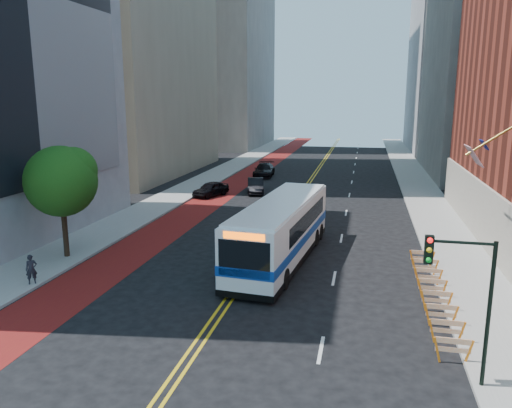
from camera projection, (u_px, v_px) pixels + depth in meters
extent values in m
plane|color=black|center=(217.00, 317.00, 22.26)|extent=(160.00, 160.00, 0.00)
cube|color=gray|center=(190.00, 188.00, 53.40)|extent=(4.00, 140.00, 0.15)
cube|color=gray|center=(425.00, 197.00, 48.39)|extent=(4.00, 140.00, 0.15)
cube|color=maroon|center=(225.00, 190.00, 52.60)|extent=(3.60, 140.00, 0.01)
cube|color=gold|center=(300.00, 193.00, 50.95)|extent=(0.14, 140.00, 0.01)
cube|color=gold|center=(303.00, 193.00, 50.87)|extent=(0.14, 140.00, 0.01)
cube|color=silver|center=(321.00, 350.00, 19.34)|extent=(0.14, 2.20, 0.01)
cube|color=silver|center=(334.00, 278.00, 26.98)|extent=(0.14, 2.20, 0.01)
cube|color=silver|center=(341.00, 238.00, 34.62)|extent=(0.14, 2.20, 0.01)
cube|color=silver|center=(346.00, 213.00, 42.27)|extent=(0.14, 2.20, 0.01)
cube|color=silver|center=(349.00, 195.00, 49.91)|extent=(0.14, 2.20, 0.01)
cube|color=silver|center=(352.00, 182.00, 57.55)|extent=(0.14, 2.20, 0.01)
cube|color=silver|center=(354.00, 172.00, 65.19)|extent=(0.14, 2.20, 0.01)
cube|color=silver|center=(355.00, 164.00, 72.83)|extent=(0.14, 2.20, 0.01)
cube|color=silver|center=(356.00, 158.00, 80.47)|extent=(0.14, 2.20, 0.01)
cube|color=silver|center=(357.00, 153.00, 88.11)|extent=(0.14, 2.20, 0.01)
cube|color=silver|center=(358.00, 148.00, 95.75)|extent=(0.14, 2.20, 0.01)
cube|color=silver|center=(359.00, 144.00, 103.40)|extent=(0.14, 2.20, 0.01)
cube|color=#9E9384|center=(495.00, 225.00, 30.36)|extent=(0.50, 36.00, 4.00)
cube|color=black|center=(491.00, 235.00, 31.48)|extent=(0.35, 2.80, 2.20)
cube|color=black|center=(469.00, 211.00, 38.17)|extent=(0.35, 2.80, 2.20)
cylinder|color=#A57F33|center=(496.00, 137.00, 25.65)|extent=(2.85, 0.12, 2.05)
cube|color=#B21419|center=(474.00, 156.00, 26.07)|extent=(0.75, 1.90, 1.05)
cube|color=navy|center=(484.00, 145.00, 26.27)|extent=(0.39, 0.85, 0.52)
cube|color=orange|center=(437.00, 350.00, 18.35)|extent=(0.32, 0.06, 0.99)
cube|color=orange|center=(469.00, 353.00, 18.12)|extent=(0.32, 0.06, 0.99)
cube|color=orange|center=(454.00, 341.00, 18.15)|extent=(1.25, 0.05, 0.22)
cube|color=orange|center=(453.00, 350.00, 18.22)|extent=(1.25, 0.05, 0.18)
cube|color=orange|center=(432.00, 331.00, 19.83)|extent=(0.32, 0.06, 0.99)
cube|color=orange|center=(461.00, 333.00, 19.60)|extent=(0.32, 0.06, 0.99)
cube|color=orange|center=(447.00, 323.00, 19.63)|extent=(1.25, 0.05, 0.22)
cube|color=orange|center=(447.00, 331.00, 19.70)|extent=(1.25, 0.05, 0.18)
cube|color=orange|center=(427.00, 314.00, 21.31)|extent=(0.32, 0.06, 0.99)
cube|color=orange|center=(455.00, 317.00, 21.08)|extent=(0.32, 0.06, 0.99)
cube|color=orange|center=(442.00, 307.00, 21.11)|extent=(1.25, 0.05, 0.22)
cube|color=orange|center=(441.00, 315.00, 21.18)|extent=(1.25, 0.05, 0.18)
cube|color=orange|center=(423.00, 300.00, 22.79)|extent=(0.32, 0.06, 0.99)
cube|color=orange|center=(449.00, 302.00, 22.56)|extent=(0.32, 0.06, 0.99)
cube|color=orange|center=(437.00, 293.00, 22.59)|extent=(1.25, 0.05, 0.22)
cube|color=orange|center=(436.00, 300.00, 22.67)|extent=(1.25, 0.05, 0.18)
cube|color=orange|center=(420.00, 288.00, 24.27)|extent=(0.32, 0.06, 0.99)
cube|color=orange|center=(444.00, 290.00, 24.04)|extent=(0.32, 0.06, 0.99)
cube|color=orange|center=(432.00, 281.00, 24.07)|extent=(1.25, 0.05, 0.22)
cube|color=orange|center=(432.00, 288.00, 24.15)|extent=(1.25, 0.05, 0.18)
cube|color=orange|center=(417.00, 277.00, 25.75)|extent=(0.32, 0.06, 0.99)
cube|color=orange|center=(439.00, 279.00, 25.52)|extent=(0.32, 0.06, 0.99)
cube|color=orange|center=(429.00, 270.00, 25.55)|extent=(1.25, 0.05, 0.22)
cube|color=orange|center=(428.00, 277.00, 25.63)|extent=(1.25, 0.05, 0.18)
cube|color=orange|center=(414.00, 267.00, 27.23)|extent=(0.32, 0.06, 0.99)
cube|color=orange|center=(435.00, 269.00, 27.00)|extent=(0.32, 0.06, 0.99)
cube|color=orange|center=(425.00, 261.00, 27.03)|extent=(1.25, 0.05, 0.22)
cube|color=orange|center=(425.00, 267.00, 27.11)|extent=(1.25, 0.05, 0.18)
cube|color=orange|center=(412.00, 258.00, 28.71)|extent=(0.32, 0.06, 0.99)
cube|color=orange|center=(432.00, 260.00, 28.48)|extent=(0.32, 0.06, 0.99)
cube|color=orange|center=(422.00, 252.00, 28.51)|extent=(1.25, 0.05, 0.22)
cube|color=orange|center=(422.00, 258.00, 28.59)|extent=(1.25, 0.05, 0.18)
cylinder|color=black|center=(65.00, 230.00, 29.98)|extent=(0.32, 0.32, 3.20)
sphere|color=#103C0D|center=(61.00, 181.00, 29.35)|extent=(4.20, 4.20, 4.20)
sphere|color=#103C0D|center=(73.00, 171.00, 29.48)|extent=(2.80, 2.80, 2.80)
sphere|color=#103C0D|center=(50.00, 175.00, 29.09)|extent=(2.40, 2.40, 2.40)
cylinder|color=black|center=(489.00, 315.00, 16.20)|extent=(0.14, 0.14, 5.00)
cylinder|color=black|center=(462.00, 243.00, 15.91)|extent=(2.00, 0.10, 0.10)
cube|color=black|center=(429.00, 250.00, 16.18)|extent=(0.28, 0.22, 0.95)
sphere|color=red|center=(430.00, 240.00, 15.98)|extent=(0.18, 0.18, 0.18)
sphere|color=yellow|center=(429.00, 250.00, 16.04)|extent=(0.18, 0.18, 0.18)
sphere|color=#0CA526|center=(429.00, 260.00, 16.11)|extent=(0.18, 0.18, 0.18)
cube|color=silver|center=(281.00, 229.00, 29.40)|extent=(4.15, 13.54, 3.16)
cube|color=navy|center=(281.00, 237.00, 29.50)|extent=(4.20, 13.59, 0.50)
cube|color=black|center=(285.00, 217.00, 30.12)|extent=(3.82, 9.57, 1.05)
cube|color=black|center=(244.00, 259.00, 23.18)|extent=(2.54, 0.35, 1.78)
cube|color=black|center=(305.00, 200.00, 35.47)|extent=(2.31, 0.33, 1.11)
cube|color=#FF5905|center=(244.00, 236.00, 22.94)|extent=(2.02, 0.28, 0.33)
cube|color=silver|center=(281.00, 202.00, 29.06)|extent=(3.95, 12.86, 0.13)
cube|color=black|center=(281.00, 255.00, 29.74)|extent=(4.19, 13.58, 0.33)
cylinder|color=black|center=(236.00, 273.00, 26.13)|extent=(0.44, 1.14, 1.11)
cylinder|color=black|center=(284.00, 279.00, 25.34)|extent=(0.44, 1.14, 1.11)
cylinder|color=black|center=(276.00, 234.00, 33.57)|extent=(0.44, 1.14, 1.11)
cylinder|color=black|center=(315.00, 238.00, 32.78)|extent=(0.44, 1.14, 1.11)
cylinder|color=black|center=(283.00, 229.00, 35.05)|extent=(0.44, 1.14, 1.11)
cylinder|color=black|center=(319.00, 232.00, 34.27)|extent=(0.44, 1.14, 1.11)
imported|color=black|center=(211.00, 189.00, 49.19)|extent=(3.18, 4.61, 1.46)
imported|color=black|center=(256.00, 186.00, 50.90)|extent=(2.57, 4.79, 1.50)
imported|color=black|center=(264.00, 170.00, 61.45)|extent=(2.61, 5.65, 1.60)
imported|color=black|center=(31.00, 269.00, 25.67)|extent=(0.67, 0.64, 1.54)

